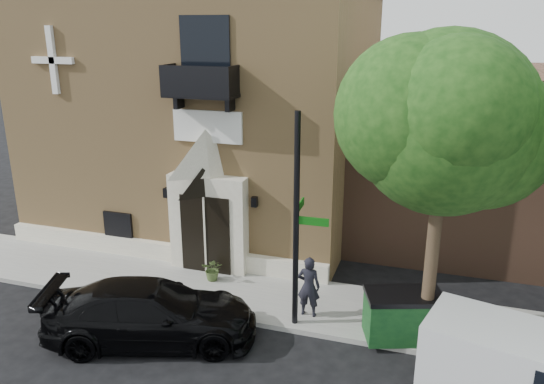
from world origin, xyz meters
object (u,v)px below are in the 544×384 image
(street_sign, at_px, (297,222))
(pedestrian_near, at_px, (309,286))
(fire_hydrant, at_px, (431,335))
(dumpster, at_px, (403,315))
(black_sedan, at_px, (151,313))

(street_sign, xyz_separation_m, pedestrian_near, (0.23, 0.49, -2.05))
(fire_hydrant, height_order, dumpster, dumpster)
(street_sign, relative_size, fire_hydrant, 7.50)
(street_sign, bearing_deg, dumpster, 0.86)
(black_sedan, distance_m, pedestrian_near, 4.28)
(street_sign, distance_m, dumpster, 3.63)
(black_sedan, xyz_separation_m, dumpster, (6.24, 1.87, 0.00))
(dumpster, xyz_separation_m, pedestrian_near, (-2.59, 0.35, 0.23))
(black_sedan, bearing_deg, pedestrian_near, -77.14)
(fire_hydrant, bearing_deg, dumpster, 158.94)
(black_sedan, distance_m, dumpster, 6.52)
(black_sedan, bearing_deg, street_sign, -81.61)
(black_sedan, xyz_separation_m, pedestrian_near, (3.65, 2.22, 0.24))
(black_sedan, relative_size, street_sign, 0.94)
(fire_hydrant, height_order, pedestrian_near, pedestrian_near)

